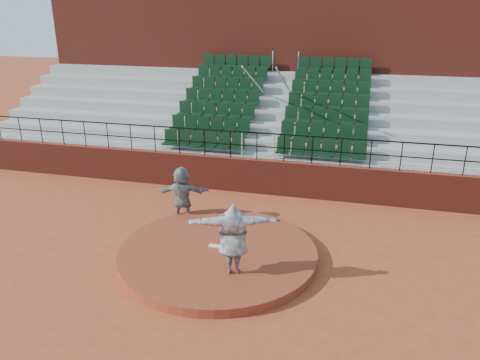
# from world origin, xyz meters

# --- Properties ---
(ground) EXTENTS (90.00, 90.00, 0.00)m
(ground) POSITION_xyz_m (0.00, 0.00, 0.00)
(ground) COLOR #A24224
(ground) RESTS_ON ground
(pitchers_mound) EXTENTS (5.50, 5.50, 0.25)m
(pitchers_mound) POSITION_xyz_m (0.00, 0.00, 0.12)
(pitchers_mound) COLOR maroon
(pitchers_mound) RESTS_ON ground
(pitching_rubber) EXTENTS (0.60, 0.15, 0.03)m
(pitching_rubber) POSITION_xyz_m (0.00, 0.15, 0.27)
(pitching_rubber) COLOR white
(pitching_rubber) RESTS_ON pitchers_mound
(boundary_wall) EXTENTS (24.00, 0.30, 1.30)m
(boundary_wall) POSITION_xyz_m (0.00, 5.00, 0.65)
(boundary_wall) COLOR maroon
(boundary_wall) RESTS_ON ground
(wall_railing) EXTENTS (24.04, 0.05, 1.03)m
(wall_railing) POSITION_xyz_m (0.00, 5.00, 2.03)
(wall_railing) COLOR black
(wall_railing) RESTS_ON boundary_wall
(seating_deck) EXTENTS (24.00, 5.97, 4.63)m
(seating_deck) POSITION_xyz_m (0.00, 8.65, 1.44)
(seating_deck) COLOR #969691
(seating_deck) RESTS_ON ground
(press_box_facade) EXTENTS (24.00, 3.00, 7.10)m
(press_box_facade) POSITION_xyz_m (0.00, 12.60, 3.55)
(press_box_facade) COLOR maroon
(press_box_facade) RESTS_ON ground
(pitcher) EXTENTS (2.38, 1.27, 1.87)m
(pitcher) POSITION_xyz_m (0.70, -0.99, 1.18)
(pitcher) COLOR black
(pitcher) RESTS_ON pitchers_mound
(fielder) EXTENTS (1.77, 0.89, 1.83)m
(fielder) POSITION_xyz_m (-1.81, 2.06, 0.91)
(fielder) COLOR black
(fielder) RESTS_ON ground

